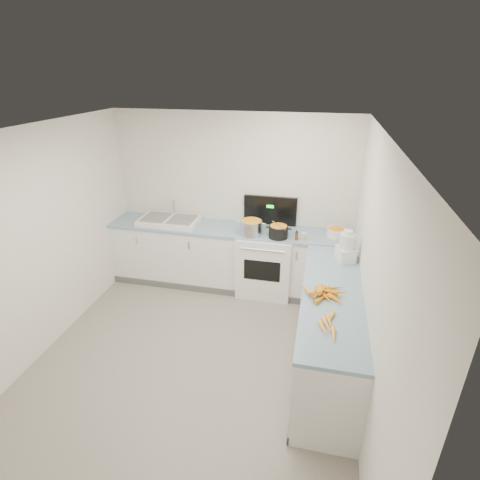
% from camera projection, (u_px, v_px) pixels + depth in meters
% --- Properties ---
extents(floor, '(3.50, 4.00, 0.00)m').
position_uv_depth(floor, '(193.00, 362.00, 4.22)').
color(floor, gray).
rests_on(floor, ground).
extents(ceiling, '(3.50, 4.00, 0.00)m').
position_uv_depth(ceiling, '(177.00, 135.00, 3.17)').
color(ceiling, silver).
rests_on(ceiling, ground).
extents(wall_back, '(3.50, 0.00, 2.50)m').
position_uv_depth(wall_back, '(233.00, 201.00, 5.47)').
color(wall_back, silver).
rests_on(wall_back, ground).
extents(wall_front, '(3.50, 0.00, 2.50)m').
position_uv_depth(wall_front, '(52.00, 445.00, 1.92)').
color(wall_front, silver).
rests_on(wall_front, ground).
extents(wall_left, '(0.00, 4.00, 2.50)m').
position_uv_depth(wall_left, '(33.00, 247.00, 4.04)').
color(wall_left, silver).
rests_on(wall_left, ground).
extents(wall_right, '(0.00, 4.00, 2.50)m').
position_uv_depth(wall_right, '(371.00, 285.00, 3.35)').
color(wall_right, silver).
rests_on(wall_right, ground).
extents(counter_back, '(3.50, 0.62, 0.94)m').
position_uv_depth(counter_back, '(229.00, 257.00, 5.53)').
color(counter_back, white).
rests_on(counter_back, ground).
extents(counter_right, '(0.62, 2.20, 0.94)m').
position_uv_depth(counter_right, '(329.00, 329.00, 4.00)').
color(counter_right, white).
rests_on(counter_right, ground).
extents(stove, '(0.76, 0.65, 1.36)m').
position_uv_depth(stove, '(266.00, 261.00, 5.40)').
color(stove, white).
rests_on(stove, ground).
extents(sink, '(0.86, 0.52, 0.31)m').
position_uv_depth(sink, '(169.00, 220.00, 5.49)').
color(sink, white).
rests_on(sink, counter_back).
extents(steel_pot, '(0.35, 0.35, 0.22)m').
position_uv_depth(steel_pot, '(251.00, 228.00, 5.08)').
color(steel_pot, silver).
rests_on(steel_pot, stove).
extents(black_pot, '(0.27, 0.27, 0.18)m').
position_uv_depth(black_pot, '(278.00, 232.00, 5.01)').
color(black_pot, black).
rests_on(black_pot, stove).
extents(wooden_spoon, '(0.21, 0.26, 0.01)m').
position_uv_depth(wooden_spoon, '(279.00, 225.00, 4.96)').
color(wooden_spoon, '#AD7A47').
rests_on(wooden_spoon, black_pot).
extents(mixing_bowl, '(0.33, 0.33, 0.12)m').
position_uv_depth(mixing_bowl, '(336.00, 233.00, 5.04)').
color(mixing_bowl, white).
rests_on(mixing_bowl, counter_back).
extents(extract_bottle, '(0.04, 0.04, 0.11)m').
position_uv_depth(extract_bottle, '(297.00, 236.00, 4.94)').
color(extract_bottle, '#593319').
rests_on(extract_bottle, counter_back).
extents(spice_jar, '(0.05, 0.05, 0.08)m').
position_uv_depth(spice_jar, '(304.00, 237.00, 4.94)').
color(spice_jar, '#E5B266').
rests_on(spice_jar, counter_back).
extents(food_processor, '(0.25, 0.28, 0.38)m').
position_uv_depth(food_processor, '(346.00, 248.00, 4.37)').
color(food_processor, white).
rests_on(food_processor, counter_right).
extents(carrot_pile, '(0.48, 0.38, 0.09)m').
position_uv_depth(carrot_pile, '(323.00, 292.00, 3.74)').
color(carrot_pile, orange).
rests_on(carrot_pile, counter_right).
extents(peeled_carrots, '(0.16, 0.41, 0.04)m').
position_uv_depth(peeled_carrots, '(328.00, 325.00, 3.28)').
color(peeled_carrots, '#FFA226').
rests_on(peeled_carrots, counter_right).
extents(peelings, '(0.18, 0.27, 0.01)m').
position_uv_depth(peelings, '(154.00, 216.00, 5.56)').
color(peelings, tan).
rests_on(peelings, sink).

